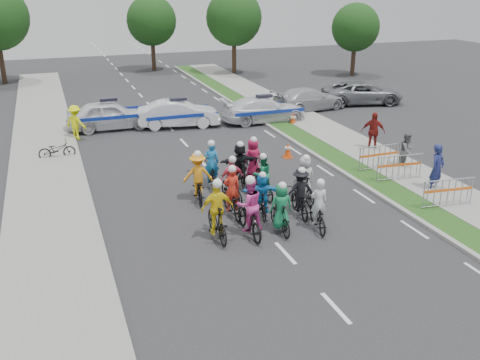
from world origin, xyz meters
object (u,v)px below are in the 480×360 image
object	(u,v)px
rider_2	(249,213)
rider_8	(262,181)
spectator_2	(373,132)
rider_6	(232,198)
police_car_0	(110,115)
rider_3	(217,216)
police_car_2	(264,110)
cone_0	(288,150)
rider_9	(232,185)
spectator_0	(437,168)
rider_1	(281,212)
police_car_1	(179,114)
marshal_hiviz	(76,122)
tree_4	(151,21)
rider_11	(240,167)
barrier_1	(399,169)
tree_1	(234,18)
barrier_2	(379,158)
cone_1	(293,119)
spectator_1	(407,151)
civilian_suv	(363,93)
barrier_0	(448,194)
rider_12	(211,171)
civilian_sedan	(309,99)
rider_0	(318,212)
parked_bike	(57,150)
rider_7	(304,184)
rider_10	(198,181)
rider_13	(253,163)
rider_4	(300,196)
tree_2	(356,27)
rider_5	(262,197)

from	to	relation	value
rider_2	rider_8	xyz separation A→B (m)	(1.54, 2.70, -0.09)
spectator_2	rider_6	bearing A→B (deg)	-118.07
police_car_0	rider_6	bearing A→B (deg)	-168.30
rider_3	police_car_2	size ratio (longest dim) A/B	0.42
cone_0	rider_9	bearing A→B (deg)	-135.44
police_car_2	spectator_0	world-z (taller)	spectator_0
rider_1	police_car_1	size ratio (longest dim) A/B	0.40
marshal_hiviz	police_car_1	bearing A→B (deg)	-131.39
spectator_2	tree_4	size ratio (longest dim) A/B	0.29
spectator_2	spectator_0	bearing A→B (deg)	-62.95
rider_6	police_car_1	bearing A→B (deg)	-94.67
rider_11	barrier_1	bearing A→B (deg)	164.22
rider_6	tree_1	size ratio (longest dim) A/B	0.27
barrier_2	marshal_hiviz	bearing A→B (deg)	141.54
rider_11	cone_1	size ratio (longest dim) A/B	2.67
rider_9	spectator_1	world-z (taller)	rider_9
civilian_suv	barrier_0	world-z (taller)	civilian_suv
spectator_0	marshal_hiviz	world-z (taller)	spectator_0
marshal_hiviz	barrier_0	size ratio (longest dim) A/B	0.87
rider_11	rider_12	distance (m)	1.11
rider_1	civilian_sedan	xyz separation A→B (m)	(8.49, 14.73, -0.00)
rider_12	tree_1	world-z (taller)	tree_1
rider_0	parked_bike	distance (m)	12.91
rider_0	marshal_hiviz	size ratio (longest dim) A/B	1.04
rider_7	spectator_0	world-z (taller)	spectator_0
rider_1	cone_0	world-z (taller)	rider_1
rider_10	cone_1	bearing A→B (deg)	-124.23
rider_9	rider_12	bearing A→B (deg)	-89.48
rider_12	barrier_1	bearing A→B (deg)	170.59
rider_0	rider_13	bearing A→B (deg)	-73.70
rider_12	police_car_1	size ratio (longest dim) A/B	0.44
rider_2	civilian_sedan	distance (m)	17.40
rider_1	rider_7	bearing A→B (deg)	-130.19
rider_4	rider_6	size ratio (longest dim) A/B	0.98
rider_3	police_car_0	distance (m)	14.30
rider_11	barrier_0	distance (m)	7.62
rider_0	tree_2	bearing A→B (deg)	-111.46
rider_1	rider_10	world-z (taller)	rider_10
civilian_sedan	tree_1	xyz separation A→B (m)	(0.07, 13.90, 3.85)
tree_4	cone_1	bearing A→B (deg)	-80.44
police_car_2	spectator_0	xyz separation A→B (m)	(2.14, -11.90, 0.23)
spectator_2	rider_12	bearing A→B (deg)	-134.07
spectator_1	cone_1	distance (m)	8.24
rider_1	rider_11	xyz separation A→B (m)	(0.13, 4.18, 0.10)
rider_7	tree_2	bearing A→B (deg)	-123.73
rider_6	barrier_2	bearing A→B (deg)	-163.26
rider_1	marshal_hiviz	distance (m)	14.14
rider_0	rider_13	xyz separation A→B (m)	(-0.37, 4.82, 0.14)
spectator_0	barrier_2	bearing A→B (deg)	84.58
rider_5	barrier_0	xyz separation A→B (m)	(6.39, -1.64, -0.15)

